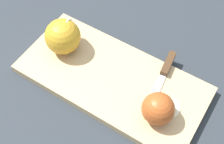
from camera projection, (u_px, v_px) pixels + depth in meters
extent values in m
plane|color=#282D33|center=(112.00, 82.00, 0.74)|extent=(4.00, 4.00, 0.00)
cube|color=tan|center=(112.00, 79.00, 0.73)|extent=(0.46, 0.26, 0.02)
sphere|color=gold|center=(63.00, 37.00, 0.73)|extent=(0.09, 0.09, 0.09)
cylinder|color=beige|center=(66.00, 37.00, 0.73)|extent=(0.04, 0.07, 0.08)
sphere|color=#AD4C1E|center=(158.00, 109.00, 0.63)|extent=(0.07, 0.07, 0.07)
cylinder|color=beige|center=(161.00, 109.00, 0.63)|extent=(0.05, 0.05, 0.06)
cube|color=silver|center=(155.00, 95.00, 0.69)|extent=(0.04, 0.11, 0.00)
cube|color=#472D19|center=(168.00, 64.00, 0.73)|extent=(0.03, 0.07, 0.02)
cylinder|color=beige|center=(169.00, 108.00, 0.67)|extent=(0.05, 0.05, 0.00)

